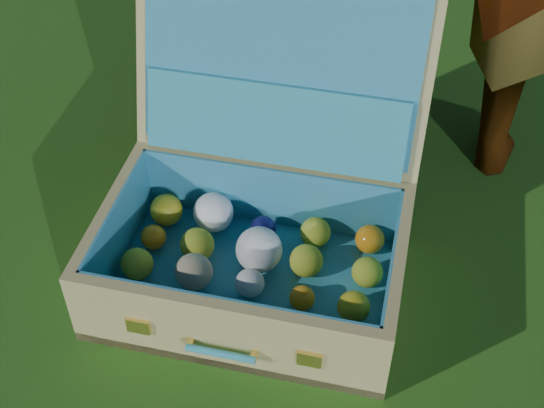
{
  "coord_description": "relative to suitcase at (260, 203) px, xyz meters",
  "views": [
    {
      "loc": [
        0.7,
        -0.76,
        1.23
      ],
      "look_at": [
        0.11,
        0.15,
        0.18
      ],
      "focal_mm": 50.0,
      "sensor_mm": 36.0,
      "label": 1
    }
  ],
  "objects": [
    {
      "name": "ground",
      "position": [
        -0.08,
        -0.16,
        -0.16
      ],
      "size": [
        60.0,
        60.0,
        0.0
      ],
      "primitive_type": "plane",
      "color": "#215114",
      "rests_on": "ground"
    },
    {
      "name": "suitcase",
      "position": [
        0.0,
        0.0,
        0.0
      ],
      "size": [
        0.76,
        0.74,
        0.57
      ],
      "rotation": [
        0.0,
        0.0,
        0.35
      ],
      "color": "tan",
      "rests_on": "ground"
    }
  ]
}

